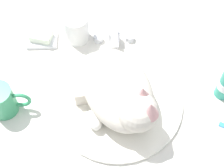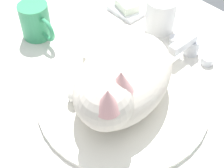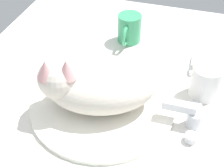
% 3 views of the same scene
% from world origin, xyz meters
% --- Properties ---
extents(ground_plane, '(1.10, 0.83, 0.03)m').
position_xyz_m(ground_plane, '(0.00, 0.00, -0.01)').
color(ground_plane, silver).
extents(sink_basin, '(0.35, 0.35, 0.01)m').
position_xyz_m(sink_basin, '(0.00, 0.00, 0.01)').
color(sink_basin, white).
rests_on(sink_basin, ground_plane).
extents(faucet, '(0.12, 0.09, 0.06)m').
position_xyz_m(faucet, '(0.00, 0.21, 0.02)').
color(faucet, silver).
rests_on(faucet, ground_plane).
extents(cat, '(0.24, 0.29, 0.15)m').
position_xyz_m(cat, '(0.00, -0.01, 0.07)').
color(cat, beige).
rests_on(cat, sink_basin).
extents(coffee_mug, '(0.11, 0.07, 0.09)m').
position_xyz_m(coffee_mug, '(-0.29, -0.01, 0.04)').
color(coffee_mug, '#389966').
rests_on(coffee_mug, ground_plane).
extents(rinse_cup, '(0.07, 0.07, 0.08)m').
position_xyz_m(rinse_cup, '(-0.11, 0.23, 0.04)').
color(rinse_cup, white).
rests_on(rinse_cup, ground_plane).
extents(soap_dish, '(0.09, 0.06, 0.01)m').
position_xyz_m(soap_dish, '(-0.22, 0.22, 0.01)').
color(soap_dish, white).
rests_on(soap_dish, ground_plane).
extents(soap_bar, '(0.07, 0.06, 0.02)m').
position_xyz_m(soap_bar, '(-0.22, 0.22, 0.02)').
color(soap_bar, silver).
rests_on(soap_bar, soap_dish).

